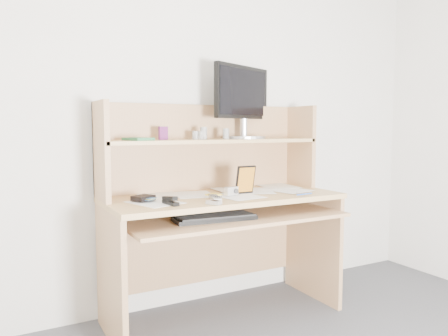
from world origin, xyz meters
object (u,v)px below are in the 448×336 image
tv_remote (215,198)px  keyboard (215,217)px  desk (218,202)px  game_case (245,180)px  monitor (243,100)px

tv_remote → keyboard: bearing=-104.1°
desk → tv_remote: desk is taller
keyboard → tv_remote: (0.03, 0.05, 0.10)m
tv_remote → game_case: 0.29m
keyboard → tv_remote: 0.11m
tv_remote → game_case: size_ratio=0.96×
keyboard → game_case: game_case is taller
desk → keyboard: (-0.16, -0.27, -0.03)m
tv_remote → desk: bearing=75.7°
game_case → desk: bearing=134.0°
keyboard → monitor: (0.40, 0.39, 0.67)m
desk → game_case: desk is taller
keyboard → monitor: 0.87m
desk → monitor: bearing=25.4°
tv_remote → game_case: (0.26, 0.10, 0.08)m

